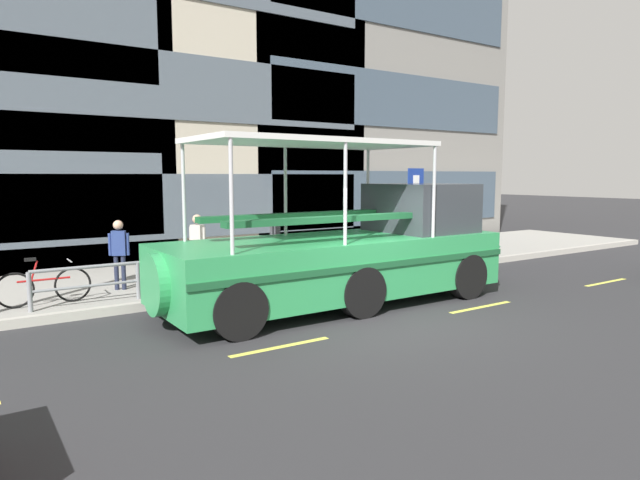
# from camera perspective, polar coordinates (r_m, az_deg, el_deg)

# --- Properties ---
(ground_plane) EXTENTS (120.00, 120.00, 0.00)m
(ground_plane) POSITION_cam_1_polar(r_m,az_deg,el_deg) (10.73, 5.81, -8.07)
(ground_plane) COLOR #2B2B2D
(sidewalk) EXTENTS (32.00, 4.80, 0.18)m
(sidewalk) POSITION_cam_1_polar(r_m,az_deg,el_deg) (15.34, -7.67, -3.27)
(sidewalk) COLOR #99968E
(sidewalk) RESTS_ON ground_plane
(curb_edge) EXTENTS (32.00, 0.18, 0.18)m
(curb_edge) POSITION_cam_1_polar(r_m,az_deg,el_deg) (13.19, -2.86, -4.86)
(curb_edge) COLOR #B2ADA3
(curb_edge) RESTS_ON ground_plane
(lane_centreline) EXTENTS (25.80, 0.12, 0.01)m
(lane_centreline) POSITION_cam_1_polar(r_m,az_deg,el_deg) (10.35, 7.67, -8.64)
(lane_centreline) COLOR #DBD64C
(lane_centreline) RESTS_ON ground_plane
(curb_guardrail) EXTENTS (12.12, 0.09, 0.79)m
(curb_guardrail) POSITION_cam_1_polar(r_m,az_deg,el_deg) (13.62, -1.86, -1.79)
(curb_guardrail) COLOR gray
(curb_guardrail) RESTS_ON sidewalk
(parking_sign) EXTENTS (0.60, 0.12, 2.76)m
(parking_sign) POSITION_cam_1_polar(r_m,az_deg,el_deg) (16.44, 9.78, 4.23)
(parking_sign) COLOR #4C4F54
(parking_sign) RESTS_ON sidewalk
(leaned_bicycle) EXTENTS (1.74, 0.46, 0.96)m
(leaned_bicycle) POSITION_cam_1_polar(r_m,az_deg,el_deg) (12.18, -26.64, -4.30)
(leaned_bicycle) COLOR black
(leaned_bicycle) RESTS_ON sidewalk
(duck_tour_boat) EXTENTS (9.31, 2.58, 3.44)m
(duck_tour_boat) POSITION_cam_1_polar(r_m,az_deg,el_deg) (11.90, 3.73, -1.23)
(duck_tour_boat) COLOR #2D9351
(duck_tour_boat) RESTS_ON ground_plane
(pedestrian_near_bow) EXTENTS (0.32, 0.34, 1.52)m
(pedestrian_near_bow) POSITION_cam_1_polar(r_m,az_deg,el_deg) (16.12, 5.19, 0.86)
(pedestrian_near_bow) COLOR #47423D
(pedestrian_near_bow) RESTS_ON sidewalk
(pedestrian_mid_left) EXTENTS (0.38, 0.30, 1.55)m
(pedestrian_mid_left) POSITION_cam_1_polar(r_m,az_deg,el_deg) (14.51, -4.66, 0.28)
(pedestrian_mid_left) COLOR #1E2338
(pedestrian_mid_left) RESTS_ON sidewalk
(pedestrian_mid_right) EXTENTS (0.30, 0.42, 1.62)m
(pedestrian_mid_right) POSITION_cam_1_polar(r_m,az_deg,el_deg) (13.55, -12.56, -0.12)
(pedestrian_mid_right) COLOR black
(pedestrian_mid_right) RESTS_ON sidewalk
(pedestrian_near_stern) EXTENTS (0.41, 0.28, 1.56)m
(pedestrian_near_stern) POSITION_cam_1_polar(r_m,az_deg,el_deg) (13.06, -20.08, -0.78)
(pedestrian_near_stern) COLOR #1E2338
(pedestrian_near_stern) RESTS_ON sidewalk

